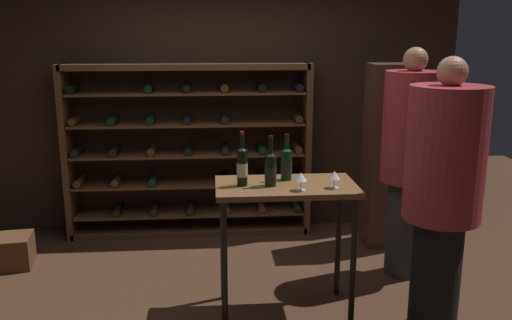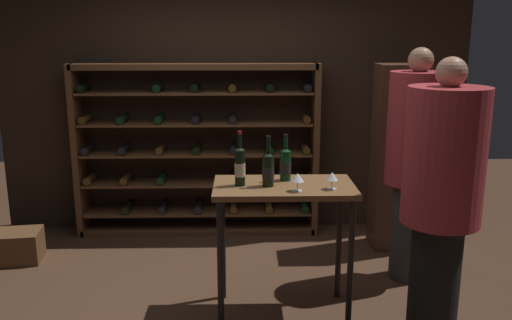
# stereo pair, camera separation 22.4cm
# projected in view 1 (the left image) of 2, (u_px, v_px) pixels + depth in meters

# --- Properties ---
(ground_plane) EXTENTS (9.64, 9.64, 0.00)m
(ground_plane) POSITION_uv_depth(u_px,v_px,m) (233.00, 306.00, 4.13)
(ground_plane) COLOR #472D1E
(back_wall) EXTENTS (4.82, 0.10, 2.93)m
(back_wall) POSITION_uv_depth(u_px,v_px,m) (224.00, 90.00, 5.55)
(back_wall) COLOR #332319
(back_wall) RESTS_ON ground
(wine_rack) EXTENTS (2.47, 0.32, 1.75)m
(wine_rack) POSITION_uv_depth(u_px,v_px,m) (190.00, 152.00, 5.46)
(wine_rack) COLOR brown
(wine_rack) RESTS_ON ground
(tasting_table) EXTENTS (1.00, 0.56, 0.99)m
(tasting_table) POSITION_uv_depth(u_px,v_px,m) (286.00, 203.00, 3.87)
(tasting_table) COLOR brown
(tasting_table) RESTS_ON ground
(person_guest_plum_blouse) EXTENTS (0.46, 0.46, 1.94)m
(person_guest_plum_blouse) POSITION_uv_depth(u_px,v_px,m) (409.00, 154.00, 4.45)
(person_guest_plum_blouse) COLOR #303030
(person_guest_plum_blouse) RESTS_ON ground
(person_host_in_suit) EXTENTS (0.52, 0.52, 1.90)m
(person_host_in_suit) POSITION_uv_depth(u_px,v_px,m) (443.00, 187.00, 3.58)
(person_host_in_suit) COLOR black
(person_host_in_suit) RESTS_ON ground
(wine_crate) EXTENTS (0.52, 0.40, 0.28)m
(wine_crate) POSITION_uv_depth(u_px,v_px,m) (4.00, 252.00, 4.79)
(wine_crate) COLOR brown
(wine_crate) RESTS_ON ground
(display_cabinet) EXTENTS (0.44, 0.36, 1.77)m
(display_cabinet) POSITION_uv_depth(u_px,v_px,m) (389.00, 156.00, 5.19)
(display_cabinet) COLOR #4C2D1E
(display_cabinet) RESTS_ON ground
(wine_bottle_black_capsule) EXTENTS (0.08, 0.08, 0.39)m
(wine_bottle_black_capsule) POSITION_uv_depth(u_px,v_px,m) (242.00, 166.00, 3.77)
(wine_bottle_black_capsule) COLOR black
(wine_bottle_black_capsule) RESTS_ON tasting_table
(wine_bottle_green_slim) EXTENTS (0.08, 0.08, 0.36)m
(wine_bottle_green_slim) POSITION_uv_depth(u_px,v_px,m) (271.00, 169.00, 3.77)
(wine_bottle_green_slim) COLOR black
(wine_bottle_green_slim) RESTS_ON tasting_table
(wine_bottle_red_label) EXTENTS (0.08, 0.08, 0.34)m
(wine_bottle_red_label) POSITION_uv_depth(u_px,v_px,m) (286.00, 163.00, 3.93)
(wine_bottle_red_label) COLOR black
(wine_bottle_red_label) RESTS_ON tasting_table
(wine_glass_stemmed_right) EXTENTS (0.08, 0.08, 0.12)m
(wine_glass_stemmed_right) POSITION_uv_depth(u_px,v_px,m) (334.00, 176.00, 3.72)
(wine_glass_stemmed_right) COLOR silver
(wine_glass_stemmed_right) RESTS_ON tasting_table
(wine_glass_stemmed_center) EXTENTS (0.09, 0.09, 0.13)m
(wine_glass_stemmed_center) POSITION_uv_depth(u_px,v_px,m) (301.00, 178.00, 3.67)
(wine_glass_stemmed_center) COLOR silver
(wine_glass_stemmed_center) RESTS_ON tasting_table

